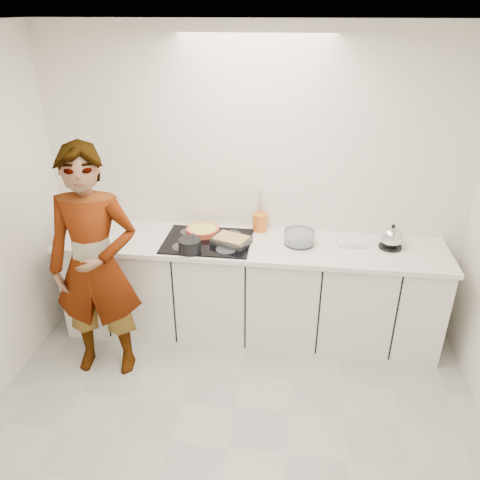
# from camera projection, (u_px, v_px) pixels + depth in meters

# --- Properties ---
(floor) EXTENTS (3.60, 3.20, 0.00)m
(floor) POSITION_uv_depth(u_px,v_px,m) (227.00, 448.00, 3.16)
(floor) COLOR #AFAFA5
(floor) RESTS_ON ground
(ceiling) EXTENTS (3.60, 3.20, 0.00)m
(ceiling) POSITION_uv_depth(u_px,v_px,m) (220.00, 26.00, 2.00)
(ceiling) COLOR white
(ceiling) RESTS_ON wall_back
(wall_back) EXTENTS (3.60, 0.00, 2.60)m
(wall_back) POSITION_uv_depth(u_px,v_px,m) (254.00, 186.00, 4.00)
(wall_back) COLOR white
(wall_back) RESTS_ON ground
(base_cabinets) EXTENTS (3.20, 0.58, 0.87)m
(base_cabinets) POSITION_uv_depth(u_px,v_px,m) (249.00, 291.00, 4.10)
(base_cabinets) COLOR white
(base_cabinets) RESTS_ON floor
(countertop) EXTENTS (3.24, 0.64, 0.04)m
(countertop) POSITION_uv_depth(u_px,v_px,m) (249.00, 245.00, 3.90)
(countertop) COLOR white
(countertop) RESTS_ON base_cabinets
(hob) EXTENTS (0.72, 0.54, 0.01)m
(hob) POSITION_uv_depth(u_px,v_px,m) (208.00, 241.00, 3.91)
(hob) COLOR black
(hob) RESTS_ON countertop
(tart_dish) EXTENTS (0.34, 0.34, 0.05)m
(tart_dish) POSITION_uv_depth(u_px,v_px,m) (203.00, 230.00, 4.02)
(tart_dish) COLOR #CC482C
(tart_dish) RESTS_ON hob
(saucepan) EXTENTS (0.23, 0.23, 0.17)m
(saucepan) POSITION_uv_depth(u_px,v_px,m) (190.00, 245.00, 3.71)
(saucepan) COLOR black
(saucepan) RESTS_ON hob
(baking_dish) EXTENTS (0.35, 0.30, 0.06)m
(baking_dish) POSITION_uv_depth(u_px,v_px,m) (231.00, 240.00, 3.84)
(baking_dish) COLOR silver
(baking_dish) RESTS_ON hob
(mixing_bowl) EXTENTS (0.33, 0.33, 0.12)m
(mixing_bowl) POSITION_uv_depth(u_px,v_px,m) (299.00, 238.00, 3.85)
(mixing_bowl) COLOR silver
(mixing_bowl) RESTS_ON countertop
(tea_towel) EXTENTS (0.24, 0.18, 0.04)m
(tea_towel) POSITION_uv_depth(u_px,v_px,m) (350.00, 242.00, 3.86)
(tea_towel) COLOR white
(tea_towel) RESTS_ON countertop
(kettle) EXTENTS (0.21, 0.21, 0.21)m
(kettle) POSITION_uv_depth(u_px,v_px,m) (392.00, 238.00, 3.78)
(kettle) COLOR black
(kettle) RESTS_ON countertop
(utensil_crock) EXTENTS (0.13, 0.13, 0.16)m
(utensil_crock) POSITION_uv_depth(u_px,v_px,m) (260.00, 222.00, 4.07)
(utensil_crock) COLOR orange
(utensil_crock) RESTS_ON countertop
(cook) EXTENTS (0.72, 0.51, 1.87)m
(cook) POSITION_uv_depth(u_px,v_px,m) (95.00, 266.00, 3.50)
(cook) COLOR white
(cook) RESTS_ON floor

